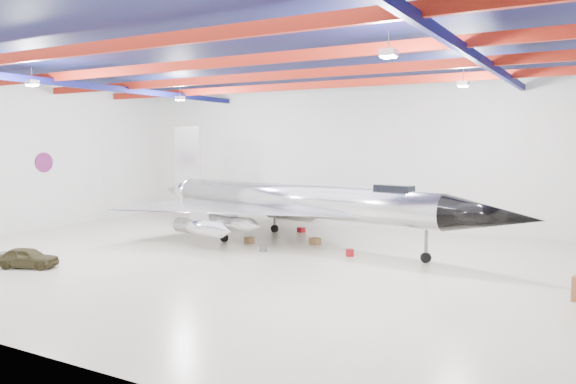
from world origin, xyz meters
The scene contains 14 objects.
floor centered at (0.00, 0.00, 0.00)m, with size 40.00×40.00×0.00m, color beige.
wall_back centered at (0.00, 15.00, 5.50)m, with size 40.00×40.00×0.00m, color silver.
wall_left centered at (-20.00, 0.00, 5.50)m, with size 30.00×30.00×0.00m, color silver.
ceiling centered at (0.00, 0.00, 11.00)m, with size 40.00×40.00×0.00m, color #0A0F38.
ceiling_structure centered at (0.00, 0.00, 10.32)m, with size 39.50×29.50×1.08m.
wall_roundel centered at (-19.94, 2.00, 5.00)m, with size 1.50×1.50×0.10m, color #B21414.
jet_aircraft centered at (-0.23, 5.58, 2.52)m, with size 28.06×18.66×7.69m.
jeep centered at (-8.93, -7.47, 0.54)m, with size 1.27×3.16×1.08m, color #36311B.
crate_ply centered at (-2.87, 4.22, 0.19)m, with size 0.55×0.44×0.38m, color olive.
toolbox_red centered at (-2.06, 9.79, 0.18)m, with size 0.50×0.40×0.35m, color maroon.
engine_drum centered at (-0.56, 2.23, 0.21)m, with size 0.46×0.46×0.42m, color #59595B.
parts_bin centered at (1.05, 5.86, 0.21)m, with size 0.61×0.49×0.43m, color olive.
crate_small centered at (-8.73, 7.52, 0.12)m, with size 0.34×0.27×0.24m, color #59595B.
tool_chest centered at (4.46, 3.55, 0.21)m, with size 0.47×0.47×0.42m, color maroon.
Camera 1 is at (17.03, -25.68, 6.46)m, focal length 35.00 mm.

